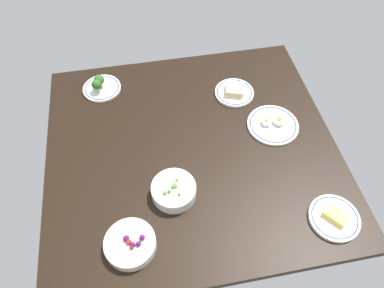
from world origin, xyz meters
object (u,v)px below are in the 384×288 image
Objects in this scene: bowl_peas at (174,190)px; plate_cheese at (334,218)px; plate_sandwich at (234,92)px; plate_broccoli at (101,86)px; plate_eggs at (273,124)px; bowl_berries at (130,244)px.

plate_cheese is (-55.52, 20.61, -1.83)cm from bowl_peas.
plate_sandwich is 62.71cm from plate_broccoli.
plate_eggs is 1.32× the size of bowl_peas.
plate_sandwich is at bearing -73.68° from plate_cheese.
plate_eggs is (-11.73, 21.66, -0.41)cm from plate_sandwich.
bowl_berries is at bearing -2.58° from plate_cheese.
plate_eggs is at bearing -80.07° from plate_cheese.
bowl_peas is at bearing 52.61° from plate_sandwich.
plate_eggs is 1.26× the size of plate_broccoli.
plate_cheese is at bearing 159.63° from bowl_peas.
plate_broccoli is (61.08, -14.19, 0.70)cm from plate_sandwich.
bowl_berries is (53.47, 64.12, 1.06)cm from plate_sandwich.
plate_sandwich reaches higher than plate_cheese.
plate_broccoli is 0.96× the size of plate_cheese.
plate_broccoli reaches higher than bowl_peas.
plate_sandwich is 0.81× the size of plate_eggs.
plate_sandwich is 0.98× the size of plate_cheese.
bowl_berries is at bearing 44.37° from bowl_peas.
plate_eggs is 46.47cm from plate_cheese.
plate_broccoli is at bearing -45.28° from plate_cheese.
plate_cheese is 73.30cm from bowl_berries.
plate_eggs is 77.82cm from bowl_berries.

